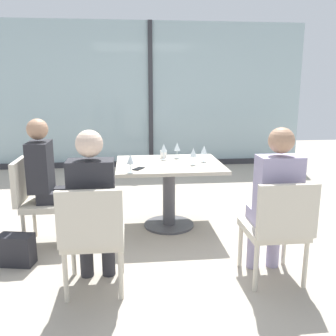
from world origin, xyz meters
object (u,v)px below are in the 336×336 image
object	(u,v)px
handbag_0	(16,250)
person_front_left	(93,202)
chair_side_end	(38,197)
chair_front_left	(93,233)
wine_glass_0	(193,153)
cell_phone_on_table	(138,169)
person_front_right	(274,196)
wine_glass_2	(164,148)
coffee_cup	(164,154)
wine_glass_4	(204,150)
wine_glass_3	(177,147)
dining_table_main	(169,179)
chair_front_right	(278,225)
person_side_end	(47,176)
wine_glass_1	(130,160)

from	to	relation	value
handbag_0	person_front_left	bearing A→B (deg)	-19.41
chair_side_end	person_front_left	xyz separation A→B (m)	(0.62, -0.86, 0.20)
chair_front_left	wine_glass_0	size ratio (longest dim) A/B	4.70
wine_glass_0	cell_phone_on_table	xyz separation A→B (m)	(-0.59, -0.14, -0.13)
person_front_right	person_front_left	distance (m)	1.43
person_front_left	handbag_0	xyz separation A→B (m)	(-0.73, 0.43, -0.56)
person_front_left	handbag_0	distance (m)	1.02
chair_front_left	cell_phone_on_table	world-z (taller)	chair_front_left
person_front_left	wine_glass_2	distance (m)	1.56
coffee_cup	wine_glass_4	bearing A→B (deg)	-32.07
wine_glass_3	chair_side_end	bearing A→B (deg)	-157.53
wine_glass_0	handbag_0	world-z (taller)	wine_glass_0
person_front_left	coffee_cup	world-z (taller)	person_front_left
dining_table_main	chair_front_left	distance (m)	1.50
wine_glass_0	wine_glass_2	size ratio (longest dim) A/B	1.00
person_front_left	wine_glass_3	size ratio (longest dim) A/B	6.81
chair_front_right	wine_glass_0	xyz separation A→B (m)	(-0.47, 1.20, 0.37)
dining_table_main	person_front_left	xyz separation A→B (m)	(-0.72, -1.21, 0.16)
chair_front_left	wine_glass_3	xyz separation A→B (m)	(0.84, 1.58, 0.37)
person_front_left	wine_glass_3	distance (m)	1.70
chair_front_right	person_side_end	distance (m)	2.19
wine_glass_1	wine_glass_3	size ratio (longest dim) A/B	1.00
person_front_left	wine_glass_2	size ratio (longest dim) A/B	6.81
person_front_left	wine_glass_4	world-z (taller)	person_front_left
person_side_end	handbag_0	size ratio (longest dim) A/B	4.20
chair_side_end	wine_glass_3	xyz separation A→B (m)	(1.46, 0.60, 0.37)
wine_glass_1	chair_front_left	bearing A→B (deg)	-108.08
cell_phone_on_table	handbag_0	world-z (taller)	cell_phone_on_table
handbag_0	chair_side_end	bearing A→B (deg)	86.73
wine_glass_2	chair_front_left	bearing A→B (deg)	-114.29
chair_front_left	wine_glass_1	distance (m)	1.02
dining_table_main	person_front_right	bearing A→B (deg)	-59.37
chair_front_left	chair_side_end	bearing A→B (deg)	122.57
wine_glass_0	wine_glass_2	world-z (taller)	same
wine_glass_0	wine_glass_1	world-z (taller)	same
dining_table_main	cell_phone_on_table	size ratio (longest dim) A/B	7.95
person_side_end	person_front_right	xyz separation A→B (m)	(1.95, -0.86, 0.00)
cell_phone_on_table	chair_front_right	bearing A→B (deg)	-12.30
person_front_right	cell_phone_on_table	world-z (taller)	person_front_right
chair_side_end	chair_front_right	size ratio (longest dim) A/B	1.00
chair_front_left	person_front_left	distance (m)	0.23
chair_side_end	wine_glass_1	xyz separation A→B (m)	(0.92, -0.07, 0.37)
wine_glass_0	wine_glass_2	bearing A→B (deg)	133.13
person_side_end	wine_glass_4	world-z (taller)	person_side_end
person_side_end	person_front_left	world-z (taller)	same
chair_front_right	wine_glass_0	world-z (taller)	wine_glass_0
chair_front_left	person_front_left	bearing A→B (deg)	90.00
cell_phone_on_table	handbag_0	bearing A→B (deg)	-122.32
person_front_left	wine_glass_4	xyz separation A→B (m)	(1.11, 1.23, 0.16)
wine_glass_2	dining_table_main	bearing A→B (deg)	-77.91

